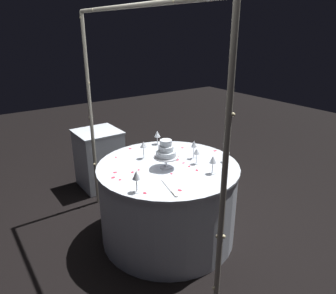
{
  "coord_description": "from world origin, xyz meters",
  "views": [
    {
      "loc": [
        -2.13,
        1.51,
        1.91
      ],
      "look_at": [
        0.0,
        0.0,
        0.93
      ],
      "focal_mm": 33.74,
      "sensor_mm": 36.0,
      "label": 1
    }
  ],
  "objects_px": {
    "decorative_arch": "(136,103)",
    "side_table": "(99,158)",
    "main_table": "(168,201)",
    "wine_glass_4": "(157,134)",
    "cake_knife": "(170,189)",
    "wine_glass_1": "(136,176)",
    "wine_glass_5": "(213,161)",
    "wine_glass_6": "(197,152)",
    "wine_glass_0": "(227,151)",
    "wine_glass_3": "(194,145)",
    "wine_glass_2": "(143,145)",
    "tiered_cake": "(166,152)"
  },
  "relations": [
    {
      "from": "wine_glass_3",
      "to": "wine_glass_2",
      "type": "bearing_deg",
      "value": 54.25
    },
    {
      "from": "tiered_cake",
      "to": "wine_glass_4",
      "type": "bearing_deg",
      "value": -26.4
    },
    {
      "from": "wine_glass_0",
      "to": "wine_glass_6",
      "type": "height_order",
      "value": "wine_glass_0"
    },
    {
      "from": "wine_glass_3",
      "to": "wine_glass_0",
      "type": "bearing_deg",
      "value": -140.59
    },
    {
      "from": "decorative_arch",
      "to": "wine_glass_4",
      "type": "height_order",
      "value": "decorative_arch"
    },
    {
      "from": "main_table",
      "to": "tiered_cake",
      "type": "xyz_separation_m",
      "value": [
        -0.04,
        0.05,
        0.53
      ]
    },
    {
      "from": "wine_glass_2",
      "to": "cake_knife",
      "type": "xyz_separation_m",
      "value": [
        -0.65,
        0.16,
        -0.12
      ]
    },
    {
      "from": "wine_glass_1",
      "to": "wine_glass_4",
      "type": "distance_m",
      "value": 1.05
    },
    {
      "from": "main_table",
      "to": "side_table",
      "type": "xyz_separation_m",
      "value": [
        1.37,
        0.09,
        -0.01
      ]
    },
    {
      "from": "main_table",
      "to": "wine_glass_2",
      "type": "xyz_separation_m",
      "value": [
        0.27,
        0.09,
        0.5
      ]
    },
    {
      "from": "wine_glass_1",
      "to": "wine_glass_5",
      "type": "distance_m",
      "value": 0.69
    },
    {
      "from": "side_table",
      "to": "wine_glass_6",
      "type": "relative_size",
      "value": 4.95
    },
    {
      "from": "wine_glass_2",
      "to": "wine_glass_6",
      "type": "xyz_separation_m",
      "value": [
        -0.39,
        -0.32,
        -0.02
      ]
    },
    {
      "from": "main_table",
      "to": "wine_glass_3",
      "type": "height_order",
      "value": "wine_glass_3"
    },
    {
      "from": "wine_glass_4",
      "to": "cake_knife",
      "type": "height_order",
      "value": "wine_glass_4"
    },
    {
      "from": "wine_glass_0",
      "to": "cake_knife",
      "type": "xyz_separation_m",
      "value": [
        -0.14,
        0.74,
        -0.1
      ]
    },
    {
      "from": "wine_glass_5",
      "to": "wine_glass_6",
      "type": "distance_m",
      "value": 0.24
    },
    {
      "from": "main_table",
      "to": "wine_glass_2",
      "type": "height_order",
      "value": "wine_glass_2"
    },
    {
      "from": "wine_glass_1",
      "to": "cake_knife",
      "type": "xyz_separation_m",
      "value": [
        -0.12,
        -0.23,
        -0.13
      ]
    },
    {
      "from": "side_table",
      "to": "wine_glass_4",
      "type": "xyz_separation_m",
      "value": [
        -0.86,
        -0.32,
        0.49
      ]
    },
    {
      "from": "cake_knife",
      "to": "wine_glass_3",
      "type": "bearing_deg",
      "value": -55.24
    },
    {
      "from": "wine_glass_1",
      "to": "wine_glass_5",
      "type": "relative_size",
      "value": 1.08
    },
    {
      "from": "main_table",
      "to": "side_table",
      "type": "height_order",
      "value": "main_table"
    },
    {
      "from": "wine_glass_3",
      "to": "cake_knife",
      "type": "xyz_separation_m",
      "value": [
        -0.38,
        0.54,
        -0.13
      ]
    },
    {
      "from": "tiered_cake",
      "to": "wine_glass_3",
      "type": "height_order",
      "value": "tiered_cake"
    },
    {
      "from": "wine_glass_3",
      "to": "wine_glass_4",
      "type": "height_order",
      "value": "wine_glass_3"
    },
    {
      "from": "decorative_arch",
      "to": "main_table",
      "type": "distance_m",
      "value": 1.03
    },
    {
      "from": "main_table",
      "to": "side_table",
      "type": "distance_m",
      "value": 1.38
    },
    {
      "from": "wine_glass_1",
      "to": "wine_glass_0",
      "type": "bearing_deg",
      "value": -88.92
    },
    {
      "from": "tiered_cake",
      "to": "cake_knife",
      "type": "bearing_deg",
      "value": 149.78
    },
    {
      "from": "side_table",
      "to": "wine_glass_6",
      "type": "height_order",
      "value": "wine_glass_6"
    },
    {
      "from": "wine_glass_0",
      "to": "wine_glass_3",
      "type": "relative_size",
      "value": 0.85
    },
    {
      "from": "side_table",
      "to": "wine_glass_1",
      "type": "distance_m",
      "value": 1.76
    },
    {
      "from": "decorative_arch",
      "to": "wine_glass_0",
      "type": "xyz_separation_m",
      "value": [
        -0.25,
        -0.79,
        -0.5
      ]
    },
    {
      "from": "wine_glass_5",
      "to": "wine_glass_4",
      "type": "bearing_deg",
      "value": -1.17
    },
    {
      "from": "main_table",
      "to": "wine_glass_6",
      "type": "xyz_separation_m",
      "value": [
        -0.12,
        -0.23,
        0.48
      ]
    },
    {
      "from": "wine_glass_3",
      "to": "wine_glass_6",
      "type": "height_order",
      "value": "wine_glass_3"
    },
    {
      "from": "main_table",
      "to": "wine_glass_0",
      "type": "height_order",
      "value": "wine_glass_0"
    },
    {
      "from": "decorative_arch",
      "to": "wine_glass_5",
      "type": "bearing_deg",
      "value": -125.13
    },
    {
      "from": "side_table",
      "to": "decorative_arch",
      "type": "bearing_deg",
      "value": 171.24
    },
    {
      "from": "decorative_arch",
      "to": "side_table",
      "type": "bearing_deg",
      "value": -8.76
    },
    {
      "from": "tiered_cake",
      "to": "wine_glass_3",
      "type": "xyz_separation_m",
      "value": [
        0.03,
        -0.34,
        -0.02
      ]
    },
    {
      "from": "tiered_cake",
      "to": "wine_glass_1",
      "type": "xyz_separation_m",
      "value": [
        -0.23,
        0.43,
        -0.02
      ]
    },
    {
      "from": "main_table",
      "to": "wine_glass_3",
      "type": "xyz_separation_m",
      "value": [
        -0.01,
        -0.29,
        0.51
      ]
    },
    {
      "from": "decorative_arch",
      "to": "tiered_cake",
      "type": "distance_m",
      "value": 0.53
    },
    {
      "from": "decorative_arch",
      "to": "tiered_cake",
      "type": "relative_size",
      "value": 7.98
    },
    {
      "from": "wine_glass_3",
      "to": "cake_knife",
      "type": "distance_m",
      "value": 0.67
    },
    {
      "from": "side_table",
      "to": "cake_knife",
      "type": "height_order",
      "value": "cake_knife"
    },
    {
      "from": "decorative_arch",
      "to": "wine_glass_5",
      "type": "height_order",
      "value": "decorative_arch"
    },
    {
      "from": "wine_glass_4",
      "to": "cake_knife",
      "type": "bearing_deg",
      "value": 152.08
    }
  ]
}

